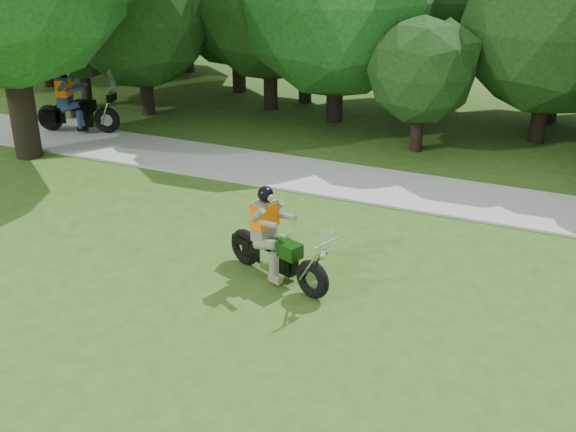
% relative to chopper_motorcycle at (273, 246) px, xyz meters
% --- Properties ---
extents(ground, '(100.00, 100.00, 0.00)m').
position_rel_chopper_motorcycle_xyz_m(ground, '(1.87, -3.03, -0.65)').
color(ground, '#2D5117').
rests_on(ground, ground).
extents(walkway, '(60.00, 2.20, 0.06)m').
position_rel_chopper_motorcycle_xyz_m(walkway, '(1.87, 4.97, -0.62)').
color(walkway, '#ABABA5').
rests_on(walkway, ground).
extents(chopper_motorcycle, '(2.38, 1.30, 1.76)m').
position_rel_chopper_motorcycle_xyz_m(chopper_motorcycle, '(0.00, 0.00, 0.00)').
color(chopper_motorcycle, black).
rests_on(chopper_motorcycle, ground).
extents(touring_motorcycle, '(2.44, 1.20, 1.89)m').
position_rel_chopper_motorcycle_xyz_m(touring_motorcycle, '(-8.74, 5.52, 0.10)').
color(touring_motorcycle, black).
rests_on(touring_motorcycle, walkway).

